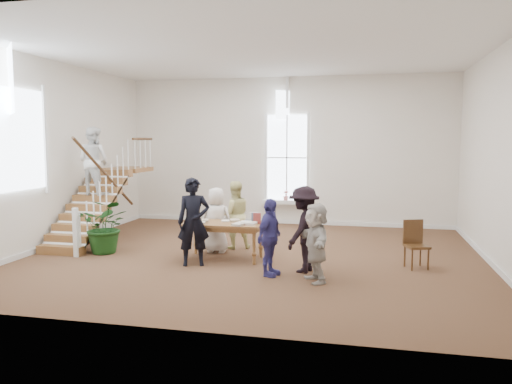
% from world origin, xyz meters
% --- Properties ---
extents(ground, '(10.00, 10.00, 0.00)m').
position_xyz_m(ground, '(0.00, 0.00, 0.00)').
color(ground, '#4C371E').
rests_on(ground, ground).
extents(room_shell, '(10.49, 10.00, 10.00)m').
position_xyz_m(room_shell, '(-0.00, 4.39, 0.40)').
color(room_shell, silver).
rests_on(room_shell, ground).
extents(staircase, '(1.10, 4.10, 2.92)m').
position_xyz_m(staircase, '(-4.34, 0.75, 1.62)').
color(staircase, brown).
rests_on(staircase, ground).
extents(library_table, '(1.72, 0.88, 0.87)m').
position_xyz_m(library_table, '(-0.58, -0.43, 0.72)').
color(library_table, brown).
rests_on(library_table, ground).
extents(police_officer, '(0.78, 0.64, 1.82)m').
position_xyz_m(police_officer, '(-1.06, -1.07, 0.91)').
color(police_officer, black).
rests_on(police_officer, ground).
extents(elderly_woman, '(0.76, 0.52, 1.51)m').
position_xyz_m(elderly_woman, '(-0.96, 0.18, 0.76)').
color(elderly_woman, silver).
rests_on(elderly_woman, ground).
extents(person_yellow, '(0.98, 0.90, 1.62)m').
position_xyz_m(person_yellow, '(-0.66, 0.68, 0.81)').
color(person_yellow, beige).
rests_on(person_yellow, ground).
extents(woman_cluster_a, '(0.57, 0.94, 1.49)m').
position_xyz_m(woman_cluster_a, '(0.63, -1.53, 0.75)').
color(woman_cluster_a, '#3A3581').
rests_on(woman_cluster_a, ground).
extents(woman_cluster_b, '(0.94, 1.24, 1.70)m').
position_xyz_m(woman_cluster_b, '(1.23, -1.08, 0.85)').
color(woman_cluster_b, black).
rests_on(woman_cluster_b, ground).
extents(woman_cluster_c, '(0.94, 1.42, 1.46)m').
position_xyz_m(woman_cluster_c, '(1.53, -1.73, 0.73)').
color(woman_cluster_c, '#B9B1A7').
rests_on(woman_cluster_c, ground).
extents(floor_plant, '(1.23, 1.09, 1.25)m').
position_xyz_m(floor_plant, '(-3.40, -0.46, 0.63)').
color(floor_plant, '#143A12').
rests_on(floor_plant, ground).
extents(side_chair, '(0.54, 0.54, 0.97)m').
position_xyz_m(side_chair, '(3.41, -0.26, 0.54)').
color(side_chair, '#331D0D').
rests_on(side_chair, ground).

